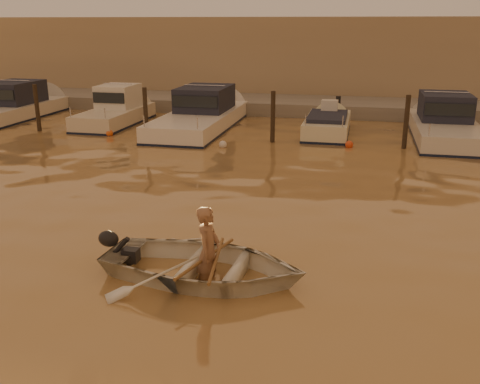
% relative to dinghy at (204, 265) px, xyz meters
% --- Properties ---
extents(ground_plane, '(160.00, 160.00, 0.00)m').
position_rel_dinghy_xyz_m(ground_plane, '(-0.53, -1.89, -0.27)').
color(ground_plane, olive).
rests_on(ground_plane, ground).
extents(dinghy, '(3.96, 2.94, 0.79)m').
position_rel_dinghy_xyz_m(dinghy, '(0.00, 0.00, 0.00)').
color(dinghy, white).
rests_on(dinghy, ground_plane).
extents(person, '(0.45, 0.65, 1.71)m').
position_rel_dinghy_xyz_m(person, '(0.10, -0.01, 0.28)').
color(person, '#936649').
rests_on(person, dinghy).
extents(outboard_motor, '(0.92, 0.45, 0.70)m').
position_rel_dinghy_xyz_m(outboard_motor, '(-1.50, 0.09, 0.01)').
color(outboard_motor, black).
rests_on(outboard_motor, dinghy).
extents(oar_port, '(0.37, 2.09, 0.13)m').
position_rel_dinghy_xyz_m(oar_port, '(0.25, -0.01, 0.15)').
color(oar_port, brown).
rests_on(oar_port, dinghy).
extents(oar_starboard, '(0.55, 2.06, 0.13)m').
position_rel_dinghy_xyz_m(oar_starboard, '(0.05, -0.00, 0.15)').
color(oar_starboard, brown).
rests_on(oar_starboard, dinghy).
extents(moored_boat_0, '(2.54, 7.97, 1.75)m').
position_rel_dinghy_xyz_m(moored_boat_0, '(-14.16, 14.11, 0.35)').
color(moored_boat_0, silver).
rests_on(moored_boat_0, ground_plane).
extents(moored_boat_1, '(1.98, 5.98, 1.75)m').
position_rel_dinghy_xyz_m(moored_boat_1, '(-8.50, 14.11, 0.35)').
color(moored_boat_1, beige).
rests_on(moored_boat_1, ground_plane).
extents(moored_boat_2, '(2.65, 8.75, 1.75)m').
position_rel_dinghy_xyz_m(moored_boat_2, '(-4.37, 14.11, 0.35)').
color(moored_boat_2, white).
rests_on(moored_boat_2, ground_plane).
extents(moored_boat_3, '(1.77, 5.22, 0.95)m').
position_rel_dinghy_xyz_m(moored_boat_3, '(1.25, 14.11, -0.05)').
color(moored_boat_3, beige).
rests_on(moored_boat_3, ground_plane).
extents(moored_boat_4, '(2.42, 7.41, 1.75)m').
position_rel_dinghy_xyz_m(moored_boat_4, '(5.97, 14.11, 0.35)').
color(moored_boat_4, silver).
rests_on(moored_boat_4, ground_plane).
extents(piling_0, '(0.18, 0.18, 2.20)m').
position_rel_dinghy_xyz_m(piling_0, '(-11.03, 11.91, 0.63)').
color(piling_0, '#2D2319').
rests_on(piling_0, ground_plane).
extents(piling_1, '(0.18, 0.18, 2.20)m').
position_rel_dinghy_xyz_m(piling_1, '(-6.03, 11.91, 0.63)').
color(piling_1, '#2D2319').
rests_on(piling_1, ground_plane).
extents(piling_2, '(0.18, 0.18, 2.20)m').
position_rel_dinghy_xyz_m(piling_2, '(-0.73, 11.91, 0.63)').
color(piling_2, '#2D2319').
rests_on(piling_2, ground_plane).
extents(piling_3, '(0.18, 0.18, 2.20)m').
position_rel_dinghy_xyz_m(piling_3, '(4.27, 11.91, 0.63)').
color(piling_3, '#2D2319').
rests_on(piling_3, ground_plane).
extents(fender_b, '(0.30, 0.30, 0.30)m').
position_rel_dinghy_xyz_m(fender_b, '(-7.58, 11.62, -0.17)').
color(fender_b, '#E65B1B').
rests_on(fender_b, ground_plane).
extents(fender_c, '(0.30, 0.30, 0.30)m').
position_rel_dinghy_xyz_m(fender_c, '(-2.41, 10.60, -0.17)').
color(fender_c, silver).
rests_on(fender_c, ground_plane).
extents(fender_d, '(0.30, 0.30, 0.30)m').
position_rel_dinghy_xyz_m(fender_d, '(2.26, 11.67, -0.17)').
color(fender_d, '#DC4319').
rests_on(fender_d, ground_plane).
extents(fender_e, '(0.30, 0.30, 0.30)m').
position_rel_dinghy_xyz_m(fender_e, '(6.77, 11.81, -0.17)').
color(fender_e, silver).
rests_on(fender_e, ground_plane).
extents(quay, '(52.00, 4.00, 1.00)m').
position_rel_dinghy_xyz_m(quay, '(-0.53, 19.61, -0.12)').
color(quay, gray).
rests_on(quay, ground_plane).
extents(waterfront_building, '(46.00, 7.00, 4.80)m').
position_rel_dinghy_xyz_m(waterfront_building, '(-0.53, 25.11, 2.13)').
color(waterfront_building, '#9E8466').
rests_on(waterfront_building, quay).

